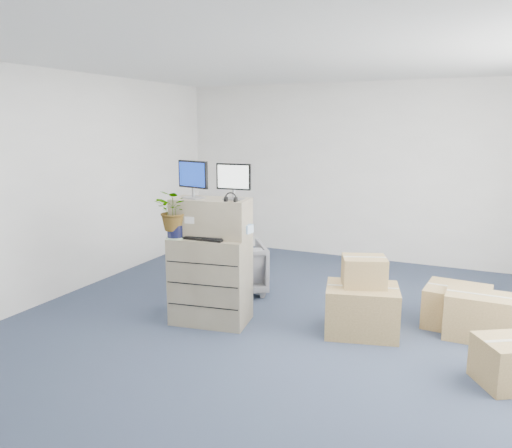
% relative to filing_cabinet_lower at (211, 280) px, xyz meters
% --- Properties ---
extents(ground, '(7.00, 7.00, 0.00)m').
position_rel_filing_cabinet_lower_xyz_m(ground, '(0.85, -0.14, -0.48)').
color(ground, '#29304A').
rests_on(ground, ground).
extents(wall_back, '(6.00, 0.02, 2.80)m').
position_rel_filing_cabinet_lower_xyz_m(wall_back, '(0.85, 3.37, 0.92)').
color(wall_back, silver).
rests_on(wall_back, ground).
extents(filing_cabinet_lower, '(0.89, 0.62, 0.96)m').
position_rel_filing_cabinet_lower_xyz_m(filing_cabinet_lower, '(0.00, 0.00, 0.00)').
color(filing_cabinet_lower, gray).
rests_on(filing_cabinet_lower, ground).
extents(filing_cabinet_upper, '(0.87, 0.53, 0.41)m').
position_rel_filing_cabinet_lower_xyz_m(filing_cabinet_upper, '(-0.01, 0.05, 0.68)').
color(filing_cabinet_upper, gray).
rests_on(filing_cabinet_upper, filing_cabinet_lower).
extents(monitor_left, '(0.40, 0.20, 0.40)m').
position_rel_filing_cabinet_lower_xyz_m(monitor_left, '(-0.19, -0.01, 1.11)').
color(monitor_left, '#99999E').
rests_on(monitor_left, filing_cabinet_upper).
extents(monitor_right, '(0.38, 0.16, 0.38)m').
position_rel_filing_cabinet_lower_xyz_m(monitor_right, '(0.25, 0.08, 1.10)').
color(monitor_right, '#99999E').
rests_on(monitor_right, filing_cabinet_upper).
extents(headphones, '(0.13, 0.03, 0.13)m').
position_rel_filing_cabinet_lower_xyz_m(headphones, '(0.29, -0.06, 0.92)').
color(headphones, black).
rests_on(headphones, filing_cabinet_upper).
extents(keyboard, '(0.47, 0.20, 0.02)m').
position_rel_filing_cabinet_lower_xyz_m(keyboard, '(-0.00, -0.11, 0.49)').
color(keyboard, black).
rests_on(keyboard, filing_cabinet_lower).
extents(mouse, '(0.09, 0.06, 0.03)m').
position_rel_filing_cabinet_lower_xyz_m(mouse, '(0.32, -0.07, 0.49)').
color(mouse, silver).
rests_on(mouse, filing_cabinet_lower).
extents(water_bottle, '(0.06, 0.06, 0.22)m').
position_rel_filing_cabinet_lower_xyz_m(water_bottle, '(0.09, 0.10, 0.59)').
color(water_bottle, gray).
rests_on(water_bottle, filing_cabinet_lower).
extents(phone_dock, '(0.05, 0.05, 0.11)m').
position_rel_filing_cabinet_lower_xyz_m(phone_dock, '(-0.08, 0.03, 0.52)').
color(phone_dock, silver).
rests_on(phone_dock, filing_cabinet_lower).
extents(external_drive, '(0.22, 0.18, 0.06)m').
position_rel_filing_cabinet_lower_xyz_m(external_drive, '(0.28, 0.13, 0.51)').
color(external_drive, black).
rests_on(external_drive, filing_cabinet_lower).
extents(tissue_box, '(0.25, 0.14, 0.09)m').
position_rel_filing_cabinet_lower_xyz_m(tissue_box, '(0.32, 0.12, 0.58)').
color(tissue_box, '#458DEA').
rests_on(tissue_box, external_drive).
extents(potted_plant, '(0.48, 0.51, 0.42)m').
position_rel_filing_cabinet_lower_xyz_m(potted_plant, '(-0.30, -0.20, 0.72)').
color(potted_plant, '#9CB592').
rests_on(potted_plant, filing_cabinet_lower).
extents(office_chair, '(0.94, 0.93, 0.71)m').
position_rel_filing_cabinet_lower_xyz_m(office_chair, '(-0.18, 1.00, -0.12)').
color(office_chair, slate).
rests_on(office_chair, ground).
extents(cardboard_boxes, '(2.15, 1.81, 0.81)m').
position_rel_filing_cabinet_lower_xyz_m(cardboard_boxes, '(2.24, 0.52, -0.22)').
color(cardboard_boxes, olive).
rests_on(cardboard_boxes, ground).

